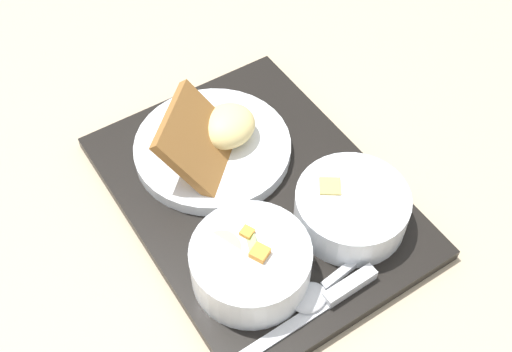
{
  "coord_description": "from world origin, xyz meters",
  "views": [
    {
      "loc": [
        -0.42,
        0.2,
        0.64
      ],
      "look_at": [
        0.0,
        0.0,
        0.05
      ],
      "focal_mm": 45.0,
      "sensor_mm": 36.0,
      "label": 1
    }
  ],
  "objects_px": {
    "bowl_salad": "(250,262)",
    "spoon": "(327,284)",
    "knife": "(334,296)",
    "bowl_soup": "(351,207)",
    "plate_main": "(213,143)"
  },
  "relations": [
    {
      "from": "bowl_salad",
      "to": "spoon",
      "type": "height_order",
      "value": "bowl_salad"
    },
    {
      "from": "plate_main",
      "to": "spoon",
      "type": "distance_m",
      "value": 0.23
    },
    {
      "from": "knife",
      "to": "plate_main",
      "type": "bearing_deg",
      "value": -90.64
    },
    {
      "from": "plate_main",
      "to": "knife",
      "type": "xyz_separation_m",
      "value": [
        -0.24,
        -0.03,
        -0.01
      ]
    },
    {
      "from": "bowl_salad",
      "to": "knife",
      "type": "xyz_separation_m",
      "value": [
        -0.06,
        -0.07,
        -0.02
      ]
    },
    {
      "from": "bowl_soup",
      "to": "knife",
      "type": "distance_m",
      "value": 0.11
    },
    {
      "from": "bowl_salad",
      "to": "bowl_soup",
      "type": "xyz_separation_m",
      "value": [
        0.02,
        -0.14,
        -0.0
      ]
    },
    {
      "from": "plate_main",
      "to": "spoon",
      "type": "xyz_separation_m",
      "value": [
        -0.23,
        -0.03,
        -0.01
      ]
    },
    {
      "from": "bowl_soup",
      "to": "spoon",
      "type": "bearing_deg",
      "value": 133.55
    },
    {
      "from": "spoon",
      "to": "plate_main",
      "type": "bearing_deg",
      "value": -95.49
    },
    {
      "from": "bowl_salad",
      "to": "plate_main",
      "type": "distance_m",
      "value": 0.18
    },
    {
      "from": "spoon",
      "to": "knife",
      "type": "bearing_deg",
      "value": 74.92
    },
    {
      "from": "bowl_soup",
      "to": "spoon",
      "type": "xyz_separation_m",
      "value": [
        -0.06,
        0.07,
        -0.02
      ]
    },
    {
      "from": "bowl_salad",
      "to": "bowl_soup",
      "type": "bearing_deg",
      "value": -83.17
    },
    {
      "from": "bowl_salad",
      "to": "knife",
      "type": "relative_size",
      "value": 0.73
    }
  ]
}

